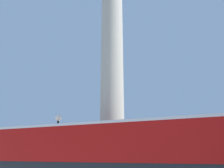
# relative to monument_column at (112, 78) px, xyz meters

# --- Properties ---
(monument_column) EXTENTS (6.03, 6.03, 26.03)m
(monument_column) POSITION_rel_monument_column_xyz_m (0.00, 0.00, 0.00)
(monument_column) COLOR #A39E8E
(monument_column) RESTS_ON ground_plane
(street_lamp) EXTENTS (0.50, 0.50, 5.99)m
(street_lamp) POSITION_rel_monument_column_xyz_m (-3.73, -1.55, -5.03)
(street_lamp) COLOR black
(street_lamp) RESTS_ON ground_plane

